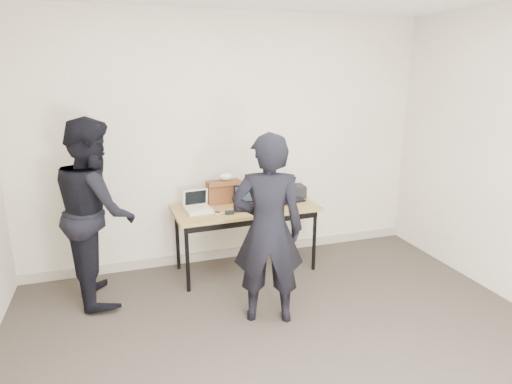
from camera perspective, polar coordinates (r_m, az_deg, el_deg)
name	(u,v)px	position (r m, az deg, el deg)	size (l,w,h in m)	color
room	(321,199)	(2.63, 8.73, -0.93)	(4.60, 4.60, 2.80)	#3D362E
desk	(246,212)	(4.52, -1.35, -2.73)	(1.53, 0.71, 0.72)	olive
laptop_beige	(198,207)	(4.40, -7.71, -2.01)	(0.28, 0.27, 0.21)	beige
laptop_center	(248,203)	(4.47, -1.14, -1.46)	(0.36, 0.35, 0.23)	black
laptop_right	(286,195)	(4.76, 4.00, -0.38)	(0.35, 0.34, 0.23)	black
leather_satchel	(224,191)	(4.63, -4.31, 0.10)	(0.37, 0.19, 0.25)	brown
tissue	(226,177)	(4.60, -4.01, 2.03)	(0.13, 0.10, 0.08)	white
equipment_box	(294,191)	(4.86, 5.11, 0.11)	(0.23, 0.20, 0.13)	black
power_brick	(230,213)	(4.29, -3.54, -2.75)	(0.08, 0.05, 0.03)	black
cables	(250,206)	(4.51, -0.80, -1.91)	(1.16, 0.42, 0.01)	black
person_typist	(268,230)	(3.58, 1.61, -5.09)	(0.60, 0.39, 1.65)	black
person_observer	(96,211)	(4.20, -20.58, -2.36)	(0.84, 0.65, 1.72)	black
baseboard	(231,252)	(5.06, -3.31, -8.06)	(4.50, 0.03, 0.10)	#A69C8A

